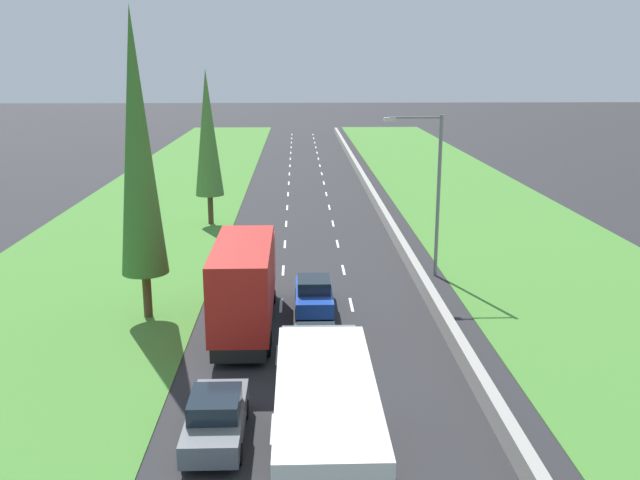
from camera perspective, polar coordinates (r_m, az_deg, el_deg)
ground_plane at (r=60.90m, az=-1.01°, el=3.24°), size 300.00×300.00×0.00m
grass_verge_left at (r=62.02m, az=-12.80°, el=3.11°), size 14.00×140.00×0.04m
grass_verge_right at (r=62.76m, az=12.23°, el=3.27°), size 14.00×140.00×0.04m
median_barrier at (r=61.17m, az=4.35°, el=3.66°), size 0.44×120.00×0.85m
lane_markings at (r=60.90m, az=-1.01°, el=3.25°), size 3.64×116.00×0.01m
white_box_truck_centre_lane at (r=19.06m, az=0.36°, el=-15.71°), size 2.46×9.40×4.18m
grey_sedan_left_lane at (r=23.03m, az=-8.49°, el=-14.13°), size 1.82×4.50×1.64m
green_hatchback_centre_lane at (r=27.72m, az=-0.33°, el=-8.80°), size 1.74×3.90×1.72m
blue_sedan_centre_lane at (r=33.91m, az=-0.50°, el=-4.43°), size 1.82×4.50×1.64m
red_box_truck_left_lane at (r=31.32m, az=-6.15°, el=-3.48°), size 2.46×9.40×4.18m
poplar_tree_second at (r=32.38m, az=-14.68°, el=7.51°), size 2.15×2.15×14.16m
poplar_tree_third at (r=51.58m, az=-9.17°, el=8.57°), size 2.08×2.08×11.29m
street_light_mast at (r=38.81m, az=9.18°, el=4.53°), size 3.20×0.28×9.00m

